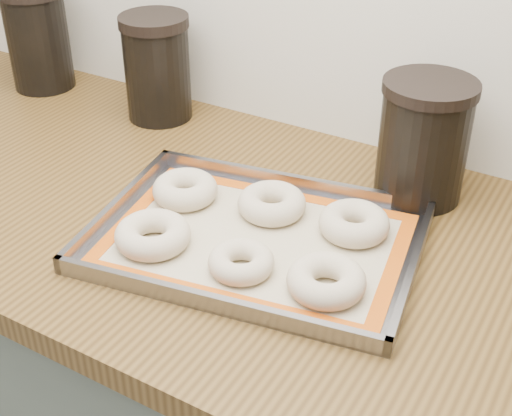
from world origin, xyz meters
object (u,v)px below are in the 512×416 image
Objects in this scene: canister_left at (38,38)px; canister_mid at (157,67)px; bagel_back_mid at (272,203)px; canister_right at (424,140)px; bagel_back_right at (354,223)px; bagel_front_left at (153,235)px; baking_tray at (256,239)px; bagel_back_left at (185,189)px; bagel_front_mid at (241,262)px; bagel_front_right at (326,281)px.

canister_mid is at bearing 0.74° from canister_left.
canister_mid reaches higher than bagel_back_mid.
bagel_back_mid is at bearing -134.35° from canister_right.
bagel_back_right is 0.52× the size of canister_mid.
canister_right is (0.27, 0.33, 0.07)m from bagel_front_left.
bagel_back_mid reaches higher than baking_tray.
bagel_back_right is (0.27, 0.05, 0.00)m from bagel_back_left.
baking_tray is 0.08m from bagel_back_mid.
canister_mid reaches higher than bagel_back_left.
canister_left is at bearing -179.26° from canister_mid.
bagel_front_left is 1.04× the size of bagel_back_mid.
bagel_front_mid is at bearing -76.54° from bagel_back_mid.
canister_right is (0.02, 0.30, 0.07)m from bagel_front_right.
baking_tray is 2.57× the size of canister_mid.
bagel_front_right is 0.31m from canister_right.
canister_right is (0.04, 0.16, 0.07)m from bagel_back_right.
bagel_back_left is 0.14m from bagel_back_mid.
bagel_front_mid is 0.87× the size of bagel_back_right.
canister_mid reaches higher than baking_tray.
bagel_back_left is at bearing 165.37° from baking_tray.
canister_mid is 1.03× the size of canister_right.
bagel_front_left is 0.19m from bagel_back_mid.
canister_mid is at bearing 133.82° from bagel_back_left.
bagel_back_left is (-0.29, 0.09, 0.00)m from bagel_front_right.
canister_right is at bearing 76.33° from bagel_back_right.
bagel_front_left is at bearing -32.42° from canister_left.
bagel_front_mid is at bearing -33.20° from bagel_back_left.
bagel_front_right is at bearing -39.72° from bagel_back_mid.
bagel_front_right is 0.53× the size of canister_mid.
baking_tray is 2.64× the size of canister_right.
baking_tray is 0.47m from canister_mid.
bagel_front_mid is 0.78m from canister_left.
bagel_front_left is at bearing -173.13° from bagel_front_right.
bagel_front_left is 0.29m from bagel_back_right.
bagel_back_right is 0.53m from canister_mid.
bagel_front_mid is 0.43× the size of canister_left.
bagel_back_mid is (0.10, 0.16, 0.00)m from bagel_front_left.
canister_right is at bearing 34.10° from bagel_back_left.
canister_mid is at bearing 125.57° from bagel_front_left.
bagel_front_mid is 0.20m from bagel_back_left.
bagel_back_right is 0.82m from canister_left.
bagel_front_left is 0.66m from canister_left.
canister_left reaches higher than bagel_back_mid.
bagel_back_right is at bearing 36.96° from baking_tray.
baking_tray is 0.08m from bagel_front_mid.
baking_tray is at bearing -21.67° from canister_left.
bagel_front_left is 0.14m from bagel_front_mid.
bagel_front_right is (0.14, -0.05, 0.02)m from baking_tray.
canister_mid is (-0.38, 0.27, 0.09)m from baking_tray.
bagel_front_left is 1.04× the size of bagel_front_right.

